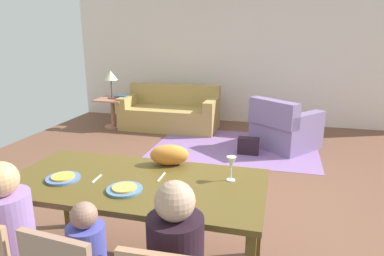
% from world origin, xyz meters
% --- Properties ---
extents(ground_plane, '(7.14, 6.14, 0.02)m').
position_xyz_m(ground_plane, '(0.00, 0.47, -0.01)').
color(ground_plane, brown).
extents(back_wall, '(7.14, 0.10, 2.70)m').
position_xyz_m(back_wall, '(0.00, 3.59, 1.35)').
color(back_wall, silver).
rests_on(back_wall, ground_plane).
extents(dining_table, '(1.91, 0.93, 0.76)m').
position_xyz_m(dining_table, '(-0.21, -1.37, 0.69)').
color(dining_table, brown).
rests_on(dining_table, ground_plane).
extents(plate_near_man, '(0.25, 0.25, 0.02)m').
position_xyz_m(plate_near_man, '(-0.74, -1.49, 0.77)').
color(plate_near_man, '#5170AA').
rests_on(plate_near_man, dining_table).
extents(pizza_near_man, '(0.17, 0.17, 0.01)m').
position_xyz_m(pizza_near_man, '(-0.74, -1.49, 0.78)').
color(pizza_near_man, gold).
rests_on(pizza_near_man, plate_near_man).
extents(plate_near_child, '(0.25, 0.25, 0.02)m').
position_xyz_m(plate_near_child, '(-0.21, -1.55, 0.77)').
color(plate_near_child, teal).
rests_on(plate_near_child, dining_table).
extents(pizza_near_child, '(0.17, 0.17, 0.01)m').
position_xyz_m(pizza_near_child, '(-0.21, -1.55, 0.78)').
color(pizza_near_child, gold).
rests_on(pizza_near_child, plate_near_child).
extents(wine_glass, '(0.07, 0.07, 0.19)m').
position_xyz_m(wine_glass, '(0.48, -1.19, 0.89)').
color(wine_glass, silver).
rests_on(wine_glass, dining_table).
extents(fork, '(0.03, 0.15, 0.01)m').
position_xyz_m(fork, '(-0.50, -1.42, 0.76)').
color(fork, silver).
rests_on(fork, dining_table).
extents(knife, '(0.02, 0.17, 0.01)m').
position_xyz_m(knife, '(-0.04, -1.27, 0.76)').
color(knife, silver).
rests_on(knife, dining_table).
extents(person_man, '(0.30, 0.41, 1.11)m').
position_xyz_m(person_man, '(-0.74, -2.02, 0.51)').
color(person_man, '#38404F').
rests_on(person_man, ground_plane).
extents(cat, '(0.35, 0.24, 0.17)m').
position_xyz_m(cat, '(-0.06, -1.01, 0.84)').
color(cat, orange).
rests_on(cat, dining_table).
extents(area_rug, '(2.60, 1.80, 0.01)m').
position_xyz_m(area_rug, '(0.13, 1.85, 0.00)').
color(area_rug, '#88619C').
rests_on(area_rug, ground_plane).
extents(couch, '(1.84, 0.86, 0.82)m').
position_xyz_m(couch, '(-1.26, 2.71, 0.30)').
color(couch, tan).
rests_on(couch, ground_plane).
extents(armchair, '(1.20, 1.20, 0.82)m').
position_xyz_m(armchair, '(0.88, 2.01, 0.32)').
color(armchair, slate).
rests_on(armchair, ground_plane).
extents(side_table, '(0.56, 0.56, 0.58)m').
position_xyz_m(side_table, '(-2.37, 2.45, 0.38)').
color(side_table, '#B2765C').
rests_on(side_table, ground_plane).
extents(table_lamp, '(0.26, 0.26, 0.54)m').
position_xyz_m(table_lamp, '(-2.37, 2.45, 1.01)').
color(table_lamp, '#404243').
rests_on(table_lamp, side_table).
extents(book_lower, '(0.22, 0.16, 0.03)m').
position_xyz_m(book_lower, '(-2.22, 2.45, 0.59)').
color(book_lower, '#973636').
rests_on(book_lower, side_table).
extents(book_upper, '(0.22, 0.16, 0.03)m').
position_xyz_m(book_upper, '(-2.20, 2.51, 0.62)').
color(book_upper, '#215174').
rests_on(book_upper, book_lower).
extents(handbag, '(0.32, 0.16, 0.26)m').
position_xyz_m(handbag, '(0.37, 1.55, 0.13)').
color(handbag, black).
rests_on(handbag, ground_plane).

